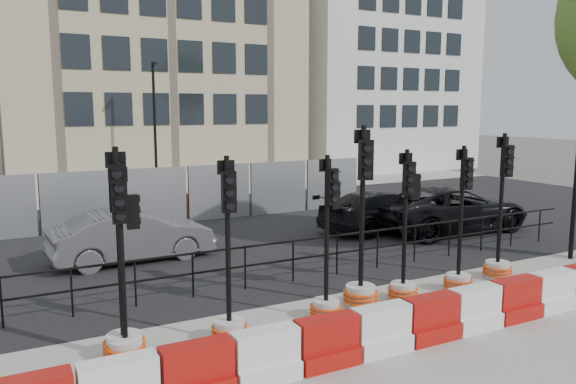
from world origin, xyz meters
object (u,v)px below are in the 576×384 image
traffic_signal_a (123,317)px  traffic_signal_h (499,250)px  car_c (382,211)px  traffic_signal_d (327,281)px

traffic_signal_a → traffic_signal_h: bearing=10.0°
traffic_signal_a → car_c: 11.15m
car_c → traffic_signal_h: bearing=166.4°
traffic_signal_d → car_c: bearing=32.8°
traffic_signal_a → traffic_signal_h: size_ratio=1.00×
car_c → traffic_signal_d: bearing=130.3°
traffic_signal_a → car_c: traffic_signal_a is taller
traffic_signal_d → traffic_signal_h: size_ratio=0.92×
traffic_signal_h → car_c: (0.83, 5.54, -0.05)m
traffic_signal_d → traffic_signal_h: traffic_signal_h is taller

